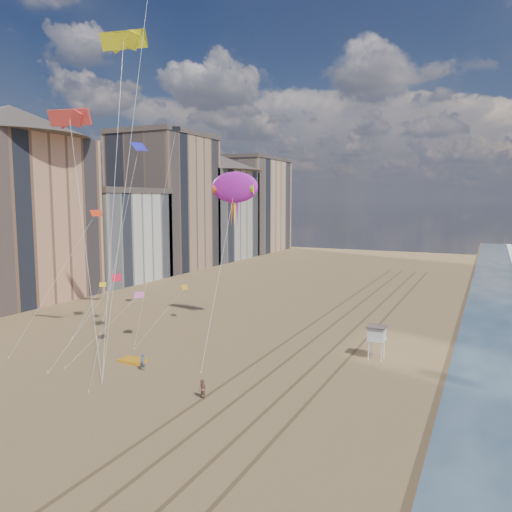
{
  "coord_description": "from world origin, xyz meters",
  "views": [
    {
      "loc": [
        17.85,
        -17.05,
        14.9
      ],
      "look_at": [
        -2.56,
        26.0,
        9.5
      ],
      "focal_mm": 35.0,
      "sensor_mm": 36.0,
      "label": 1
    }
  ],
  "objects_px": {
    "lifeguard_stand": "(377,334)",
    "kite_flyer_a": "(143,362)",
    "grounded_kite": "(133,360)",
    "kite_flyer_b": "(202,389)",
    "show_kite": "(234,188)"
  },
  "relations": [
    {
      "from": "lifeguard_stand",
      "to": "kite_flyer_a",
      "type": "bearing_deg",
      "value": -146.33
    },
    {
      "from": "grounded_kite",
      "to": "kite_flyer_b",
      "type": "bearing_deg",
      "value": -19.97
    },
    {
      "from": "lifeguard_stand",
      "to": "grounded_kite",
      "type": "height_order",
      "value": "lifeguard_stand"
    },
    {
      "from": "kite_flyer_a",
      "to": "kite_flyer_b",
      "type": "distance_m",
      "value": 8.6
    },
    {
      "from": "kite_flyer_b",
      "to": "kite_flyer_a",
      "type": "bearing_deg",
      "value": 171.98
    },
    {
      "from": "kite_flyer_a",
      "to": "kite_flyer_b",
      "type": "height_order",
      "value": "kite_flyer_a"
    },
    {
      "from": "kite_flyer_b",
      "to": "lifeguard_stand",
      "type": "bearing_deg",
      "value": 70.1
    },
    {
      "from": "grounded_kite",
      "to": "show_kite",
      "type": "distance_m",
      "value": 21.52
    },
    {
      "from": "show_kite",
      "to": "kite_flyer_a",
      "type": "relative_size",
      "value": 13.7
    },
    {
      "from": "lifeguard_stand",
      "to": "kite_flyer_b",
      "type": "height_order",
      "value": "lifeguard_stand"
    },
    {
      "from": "lifeguard_stand",
      "to": "grounded_kite",
      "type": "bearing_deg",
      "value": -152.81
    },
    {
      "from": "grounded_kite",
      "to": "show_kite",
      "type": "height_order",
      "value": "show_kite"
    },
    {
      "from": "kite_flyer_a",
      "to": "show_kite",
      "type": "bearing_deg",
      "value": 76.41
    },
    {
      "from": "kite_flyer_a",
      "to": "lifeguard_stand",
      "type": "bearing_deg",
      "value": 23.85
    },
    {
      "from": "show_kite",
      "to": "kite_flyer_b",
      "type": "distance_m",
      "value": 25.14
    }
  ]
}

